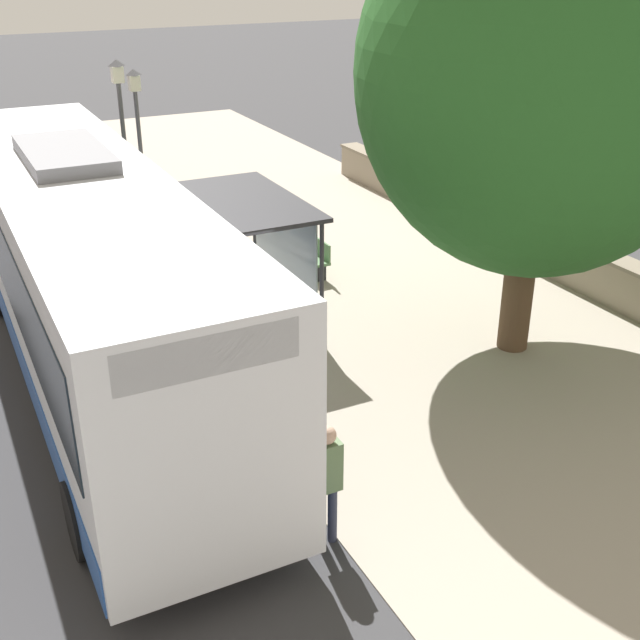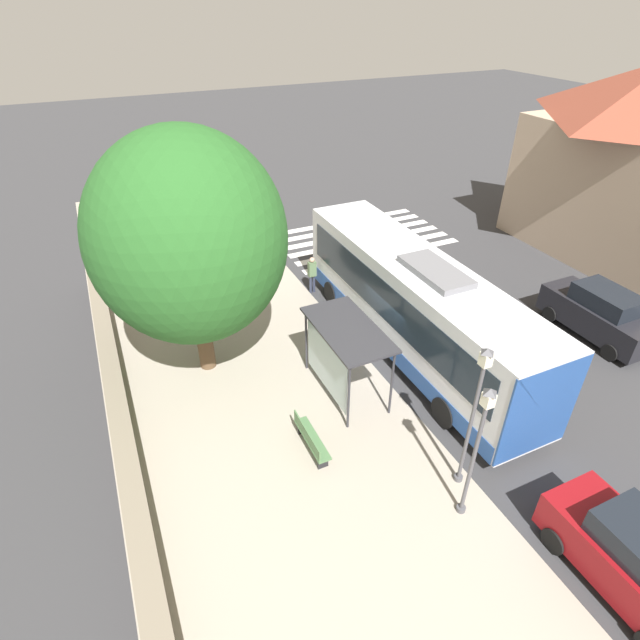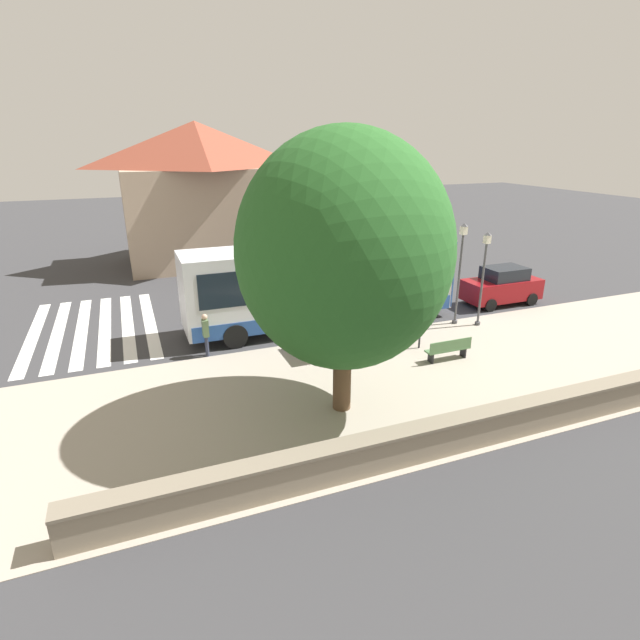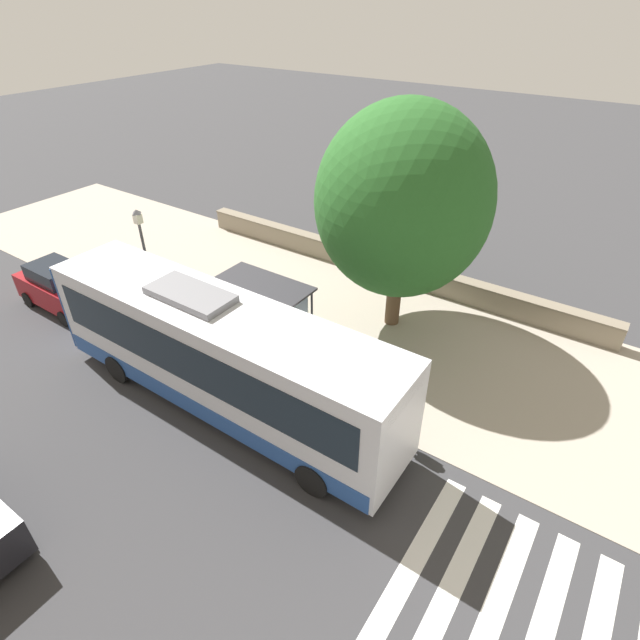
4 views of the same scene
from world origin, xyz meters
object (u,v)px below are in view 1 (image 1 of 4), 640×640
(street_lamp_near, at_px, (140,143))
(parked_car_behind_bus, at_px, (36,187))
(bus_shelter, at_px, (257,219))
(pedestrian, at_px, (327,476))
(street_lamp_far, at_px, (125,145))
(shade_tree, at_px, (543,73))
(bench, at_px, (307,251))
(bus, at_px, (89,273))

(street_lamp_near, xyz_separation_m, parked_car_behind_bus, (2.15, -3.07, -1.58))
(parked_car_behind_bus, bearing_deg, bus_shelter, 108.63)
(bus_shelter, height_order, pedestrian, bus_shelter)
(street_lamp_near, xyz_separation_m, street_lamp_far, (0.56, 0.83, 0.19))
(pedestrian, height_order, parked_car_behind_bus, parked_car_behind_bus)
(street_lamp_near, height_order, parked_car_behind_bus, street_lamp_near)
(bus_shelter, distance_m, street_lamp_far, 4.85)
(bus_shelter, bearing_deg, shade_tree, 139.40)
(pedestrian, relative_size, shade_tree, 0.21)
(bench, bearing_deg, bus_shelter, 44.58)
(bus, height_order, street_lamp_far, street_lamp_far)
(pedestrian, xyz_separation_m, bench, (-3.79, -8.40, -0.53))
(pedestrian, distance_m, street_lamp_near, 12.05)
(street_lamp_far, distance_m, parked_car_behind_bus, 4.56)
(bus_shelter, bearing_deg, street_lamp_near, -82.43)
(bus, relative_size, bench, 6.62)
(street_lamp_near, bearing_deg, shade_tree, 117.25)
(street_lamp_far, bearing_deg, bus_shelter, 105.46)
(bench, xyz_separation_m, street_lamp_near, (2.72, -3.51, 2.02))
(bus, distance_m, shade_tree, 8.02)
(street_lamp_near, relative_size, shade_tree, 0.51)
(bus, xyz_separation_m, parked_car_behind_bus, (-0.50, -9.54, -1.07))
(street_lamp_near, bearing_deg, pedestrian, 84.86)
(pedestrian, distance_m, shade_tree, 7.53)
(bus, relative_size, street_lamp_far, 2.65)
(bus, distance_m, street_lamp_near, 7.02)
(bus, xyz_separation_m, bench, (-5.37, -2.97, -1.51))
(bus_shelter, distance_m, bench, 3.24)
(shade_tree, xyz_separation_m, parked_car_behind_bus, (6.62, -11.74, -4.04))
(street_lamp_near, xyz_separation_m, shade_tree, (-4.47, 8.68, 2.46))
(street_lamp_near, bearing_deg, parked_car_behind_bus, -54.94)
(bus, distance_m, bench, 6.32)
(street_lamp_near, bearing_deg, bus, 67.78)
(bench, bearing_deg, bus, 28.98)
(bus, distance_m, parked_car_behind_bus, 9.62)
(parked_car_behind_bus, bearing_deg, street_lamp_near, 125.06)
(pedestrian, height_order, shade_tree, shade_tree)
(bus, xyz_separation_m, shade_tree, (-7.12, 2.20, 2.97))
(bus_shelter, relative_size, parked_car_behind_bus, 0.89)
(bus_shelter, xyz_separation_m, shade_tree, (-3.74, 3.21, 2.84))
(bus, relative_size, shade_tree, 1.45)
(pedestrian, distance_m, bench, 9.23)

